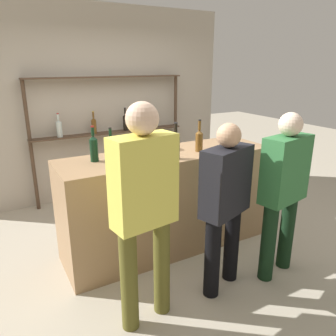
% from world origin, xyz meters
% --- Properties ---
extents(ground_plane, '(16.00, 16.00, 0.00)m').
position_xyz_m(ground_plane, '(0.00, 0.00, 0.00)').
color(ground_plane, '#B2A893').
extents(bar_counter, '(2.30, 0.69, 1.09)m').
position_xyz_m(bar_counter, '(0.00, 0.00, 0.55)').
color(bar_counter, '#997551').
rests_on(bar_counter, ground_plane).
extents(back_wall, '(3.90, 0.12, 2.80)m').
position_xyz_m(back_wall, '(0.00, 1.95, 1.40)').
color(back_wall, '#B2A899').
rests_on(back_wall, ground_plane).
extents(back_shelf, '(2.32, 0.18, 1.81)m').
position_xyz_m(back_shelf, '(-0.01, 1.77, 1.21)').
color(back_shelf, '#4C3828').
rests_on(back_shelf, ground_plane).
extents(counter_bottle_0, '(0.07, 0.07, 0.34)m').
position_xyz_m(counter_bottle_0, '(-0.64, -0.05, 1.22)').
color(counter_bottle_0, black).
rests_on(counter_bottle_0, bar_counter).
extents(counter_bottle_1, '(0.08, 0.08, 0.36)m').
position_xyz_m(counter_bottle_1, '(-0.04, -0.22, 1.23)').
color(counter_bottle_1, black).
rests_on(counter_bottle_1, bar_counter).
extents(counter_bottle_2, '(0.08, 0.08, 0.34)m').
position_xyz_m(counter_bottle_2, '(0.33, -0.09, 1.22)').
color(counter_bottle_2, brown).
rests_on(counter_bottle_2, bar_counter).
extents(counter_bottle_3, '(0.08, 0.08, 0.34)m').
position_xyz_m(counter_bottle_3, '(-0.76, 0.09, 1.22)').
color(counter_bottle_3, black).
rests_on(counter_bottle_3, bar_counter).
extents(cork_jar, '(0.14, 0.14, 0.16)m').
position_xyz_m(cork_jar, '(-0.02, 0.21, 1.17)').
color(cork_jar, silver).
rests_on(cork_jar, bar_counter).
extents(customer_center, '(0.54, 0.37, 1.54)m').
position_xyz_m(customer_center, '(0.08, -0.87, 0.88)').
color(customer_center, black).
rests_on(customer_center, ground_plane).
extents(customer_right, '(0.53, 0.30, 1.59)m').
position_xyz_m(customer_right, '(0.68, -0.96, 0.92)').
color(customer_right, black).
rests_on(customer_right, ground_plane).
extents(customer_left, '(0.50, 0.28, 1.75)m').
position_xyz_m(customer_left, '(-0.71, -0.90, 1.03)').
color(customer_left, brown).
rests_on(customer_left, ground_plane).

